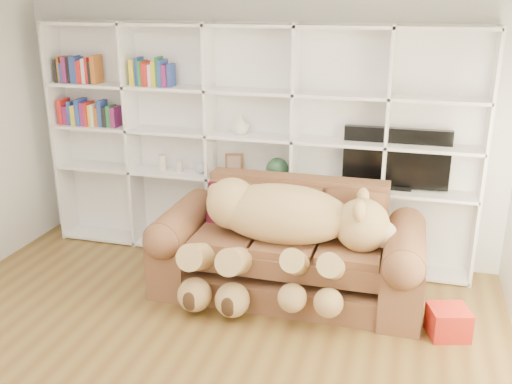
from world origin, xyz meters
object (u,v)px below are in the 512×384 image
(tv, at_px, (396,159))
(gift_box, at_px, (448,322))
(sofa, at_px, (289,253))
(teddy_bear, at_px, (281,229))

(tv, bearing_deg, gift_box, -64.20)
(sofa, height_order, gift_box, sofa)
(teddy_bear, relative_size, tv, 1.80)
(sofa, bearing_deg, tv, 39.42)
(sofa, xyz_separation_m, tv, (0.88, 0.72, 0.77))
(teddy_bear, xyz_separation_m, gift_box, (1.45, -0.20, -0.58))
(tv, bearing_deg, sofa, -140.58)
(gift_box, relative_size, tv, 0.31)
(gift_box, distance_m, tv, 1.62)
(sofa, height_order, teddy_bear, teddy_bear)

